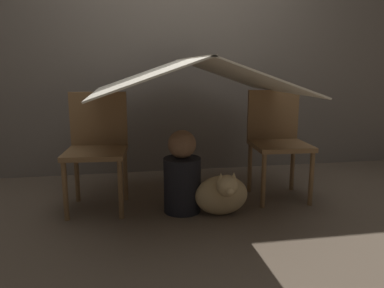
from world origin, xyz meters
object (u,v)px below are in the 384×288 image
object	(u,v)px
chair_left	(97,144)
dog	(222,194)
chair_right	(277,138)
person_front	(182,176)

from	to	relation	value
chair_left	dog	distance (m)	1.01
chair_right	dog	xyz separation A→B (m)	(-0.55, -0.36, -0.32)
chair_left	dog	size ratio (longest dim) A/B	2.24
chair_left	dog	world-z (taller)	chair_left
person_front	dog	bearing A→B (deg)	-27.36
chair_left	dog	bearing A→B (deg)	-17.10
chair_left	person_front	size ratio (longest dim) A/B	1.42
chair_left	person_front	xyz separation A→B (m)	(0.62, -0.22, -0.22)
chair_right	dog	bearing A→B (deg)	-143.79
chair_left	person_front	distance (m)	0.69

